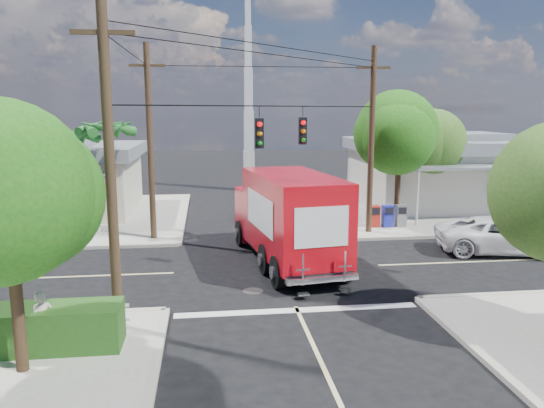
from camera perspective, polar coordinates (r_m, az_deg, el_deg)
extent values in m
plane|color=black|center=(20.62, 0.69, -7.01)|extent=(120.00, 120.00, 0.00)
cube|color=#9F9A90|center=(33.98, 16.77, -0.47)|extent=(14.00, 14.00, 0.14)
cube|color=#ADA899|center=(31.81, 5.15, -0.77)|extent=(0.25, 14.00, 0.14)
cube|color=#ADA899|center=(27.86, 22.55, -3.10)|extent=(14.00, 0.25, 0.14)
cube|color=#9F9A90|center=(32.20, -21.94, -1.35)|extent=(14.00, 14.00, 0.14)
cube|color=#ADA899|center=(31.13, -9.39, -1.11)|extent=(0.25, 14.00, 0.14)
cube|color=#ADA899|center=(25.66, -25.87, -4.44)|extent=(14.00, 0.25, 0.14)
cube|color=beige|center=(30.26, -1.87, -1.43)|extent=(0.12, 12.00, 0.01)
cube|color=beige|center=(24.06, 25.13, -5.47)|extent=(12.00, 0.12, 0.01)
cube|color=beige|center=(21.72, -26.69, -7.22)|extent=(12.00, 0.12, 0.01)
cube|color=silver|center=(16.61, 2.74, -11.34)|extent=(7.50, 0.40, 0.01)
cube|color=beige|center=(35.24, 18.50, 2.72)|extent=(11.00, 8.00, 3.40)
cube|color=gray|center=(35.05, 18.69, 6.04)|extent=(11.80, 8.80, 0.70)
cube|color=gray|center=(35.02, 18.74, 6.86)|extent=(6.05, 4.40, 0.50)
cube|color=gray|center=(30.79, 22.53, 3.71)|extent=(9.90, 1.80, 0.15)
cylinder|color=silver|center=(28.34, 15.36, 0.67)|extent=(0.12, 0.12, 2.90)
cube|color=beige|center=(33.63, -23.13, 1.92)|extent=(10.00, 8.00, 3.20)
cube|color=gray|center=(33.43, -23.37, 5.23)|extent=(10.80, 8.80, 0.70)
cube|color=gray|center=(33.40, -23.43, 6.08)|extent=(5.50, 4.40, 0.50)
cube|color=gray|center=(28.86, -25.92, 2.68)|extent=(9.00, 1.80, 0.15)
cylinder|color=silver|center=(27.24, -18.25, -0.07)|extent=(0.12, 0.12, 2.70)
cube|color=silver|center=(39.91, -2.48, 3.56)|extent=(0.80, 0.80, 3.00)
cube|color=silver|center=(39.68, -2.52, 7.87)|extent=(0.70, 0.70, 3.00)
cube|color=silver|center=(39.67, -2.55, 12.20)|extent=(0.60, 0.60, 3.00)
cube|color=silver|center=(39.89, -2.59, 16.51)|extent=(0.50, 0.50, 3.00)
cube|color=silver|center=(40.33, -2.62, 20.75)|extent=(0.40, 0.40, 3.00)
cylinder|color=#422D1C|center=(13.41, -25.81, -8.66)|extent=(0.28, 0.28, 3.71)
sphere|color=#175314|center=(12.89, -26.61, 1.17)|extent=(3.71, 3.71, 3.71)
sphere|color=#175314|center=(12.52, -25.50, 0.47)|extent=(3.25, 3.25, 3.25)
cylinder|color=#422D1C|center=(28.38, 13.36, 1.99)|extent=(0.28, 0.28, 4.10)
sphere|color=#175314|center=(28.14, 13.57, 7.16)|extent=(4.10, 4.10, 4.10)
sphere|color=#175314|center=(28.18, 12.68, 7.72)|extent=(3.33, 3.33, 3.33)
sphere|color=#175314|center=(27.99, 14.45, 6.84)|extent=(3.58, 3.58, 3.58)
cylinder|color=#422D1C|center=(31.40, 16.40, 2.15)|extent=(0.28, 0.28, 3.58)
sphere|color=#31581B|center=(31.19, 16.61, 6.23)|extent=(3.58, 3.58, 3.58)
sphere|color=#31581B|center=(31.20, 15.80, 6.68)|extent=(2.91, 2.91, 2.91)
sphere|color=#31581B|center=(31.06, 17.41, 5.96)|extent=(3.14, 3.14, 3.14)
cylinder|color=#422D1C|center=(27.66, -17.09, 2.56)|extent=(0.24, 0.24, 5.00)
cone|color=#226A25|center=(27.31, -15.50, 8.02)|extent=(0.50, 2.06, 0.98)
cone|color=#226A25|center=(28.06, -15.99, 8.05)|extent=(1.92, 1.68, 0.98)
cone|color=#226A25|center=(28.36, -17.47, 7.99)|extent=(2.12, 0.95, 0.98)
cone|color=#226A25|center=(27.99, -18.88, 7.89)|extent=(1.34, 2.07, 0.98)
cone|color=#226A25|center=(27.23, -19.22, 7.82)|extent=(1.34, 2.07, 0.98)
cone|color=#226A25|center=(26.63, -18.14, 7.85)|extent=(2.12, 0.95, 0.98)
cone|color=#226A25|center=(26.67, -16.45, 7.94)|extent=(1.92, 1.68, 0.98)
cylinder|color=#422D1C|center=(29.55, -20.40, 2.44)|extent=(0.24, 0.24, 4.60)
cone|color=#226A25|center=(29.15, -18.96, 7.17)|extent=(0.50, 2.06, 0.98)
cone|color=#226A25|center=(29.91, -19.33, 7.21)|extent=(1.92, 1.68, 0.98)
cone|color=#226A25|center=(30.25, -20.68, 7.16)|extent=(2.12, 0.95, 0.98)
cone|color=#226A25|center=(29.92, -22.04, 7.04)|extent=(1.34, 2.07, 0.98)
cone|color=#226A25|center=(29.17, -22.43, 6.96)|extent=(1.34, 2.07, 0.98)
cone|color=#226A25|center=(28.55, -21.49, 6.96)|extent=(2.12, 0.95, 0.98)
cone|color=#226A25|center=(28.54, -19.92, 7.06)|extent=(1.92, 1.68, 0.98)
cylinder|color=#473321|center=(14.62, -17.01, 3.48)|extent=(0.28, 0.28, 9.00)
cube|color=#473321|center=(14.66, -17.75, 17.18)|extent=(1.60, 0.12, 0.12)
cylinder|color=#473321|center=(25.99, 10.63, 6.49)|extent=(0.28, 0.28, 9.00)
cube|color=#473321|center=(26.01, 10.89, 14.21)|extent=(1.60, 0.12, 0.12)
cylinder|color=#473321|center=(24.90, -12.97, 6.25)|extent=(0.28, 0.28, 9.00)
cube|color=#473321|center=(24.92, -13.30, 14.30)|extent=(1.60, 0.12, 0.12)
cylinder|color=black|center=(19.70, 0.73, 10.49)|extent=(10.43, 10.43, 0.04)
cube|color=black|center=(18.83, -1.38, 7.61)|extent=(0.30, 0.24, 1.05)
sphere|color=red|center=(18.68, -1.34, 8.60)|extent=(0.20, 0.20, 0.20)
cube|color=black|center=(20.98, 3.32, 7.86)|extent=(0.30, 0.24, 1.05)
sphere|color=red|center=(20.83, 3.40, 8.75)|extent=(0.20, 0.20, 0.20)
cube|color=silver|center=(15.85, -25.97, -11.60)|extent=(5.94, 0.05, 0.08)
cube|color=silver|center=(15.72, -26.09, -10.24)|extent=(5.94, 0.05, 0.08)
cube|color=silver|center=(15.13, -15.74, -11.35)|extent=(0.09, 0.06, 1.00)
cube|color=#A92117|center=(27.61, 10.94, -1.29)|extent=(0.50, 0.50, 1.10)
cube|color=#1B23A7|center=(27.84, 12.31, -1.25)|extent=(0.50, 0.50, 1.10)
cube|color=slate|center=(28.07, 13.66, -1.21)|extent=(0.50, 0.50, 1.10)
cube|color=black|center=(21.45, 1.49, -4.74)|extent=(3.57, 8.40, 0.26)
cube|color=red|center=(24.25, -0.69, -0.96)|extent=(2.74, 2.12, 2.29)
cube|color=black|center=(24.86, -1.13, 0.29)|extent=(2.21, 0.58, 0.99)
cube|color=silver|center=(25.28, -1.24, -2.19)|extent=(2.39, 0.48, 0.37)
cube|color=red|center=(20.22, 2.29, -1.11)|extent=(3.47, 6.37, 3.02)
cube|color=white|center=(20.63, 5.80, -0.48)|extent=(0.57, 3.72, 1.36)
cube|color=white|center=(19.83, -1.35, -0.87)|extent=(0.57, 3.72, 1.36)
cube|color=white|center=(17.38, 5.37, -2.49)|extent=(1.86, 0.30, 1.36)
cube|color=silver|center=(17.72, 5.43, -8.02)|extent=(2.51, 0.62, 0.19)
cube|color=silver|center=(17.23, 3.33, -7.07)|extent=(0.47, 0.13, 1.04)
cube|color=silver|center=(17.74, 7.83, -6.64)|extent=(0.47, 0.13, 1.04)
cylinder|color=black|center=(24.00, -3.37, -3.13)|extent=(0.50, 1.18, 1.15)
cylinder|color=black|center=(24.60, 2.11, -2.79)|extent=(0.50, 1.18, 1.15)
cylinder|color=black|center=(18.34, 0.67, -7.34)|extent=(0.50, 1.18, 1.15)
cylinder|color=black|center=(19.12, 7.64, -6.70)|extent=(0.50, 1.18, 1.15)
imported|color=silver|center=(24.77, 23.53, -3.11)|extent=(5.89, 3.59, 1.53)
imported|color=beige|center=(14.52, -23.39, -11.55)|extent=(0.67, 0.67, 1.57)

